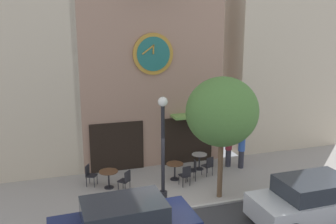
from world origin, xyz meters
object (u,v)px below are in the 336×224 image
object	(u,v)px
pedestrian_maroon	(229,149)
parked_car_silver	(313,200)
cafe_chair_corner	(193,169)
cafe_chair_near_tree	(90,174)
cafe_chair_under_awning	(208,165)
cafe_table_center	(109,175)
street_tree	(222,112)
pedestrian_blue	(241,150)
cafe_chair_by_entrance	(185,174)
street_lamp	(163,149)
cafe_chair_facing_street	(126,179)
cafe_table_center_right	(175,168)
cafe_table_near_curb	(199,158)

from	to	relation	value
pedestrian_maroon	parked_car_silver	world-z (taller)	pedestrian_maroon
cafe_chair_corner	cafe_chair_near_tree	world-z (taller)	same
cafe_chair_under_awning	parked_car_silver	bearing A→B (deg)	-68.67
cafe_table_center	cafe_chair_under_awning	size ratio (longest dim) A/B	0.87
street_tree	pedestrian_blue	xyz separation A→B (m)	(2.29, 2.43, -2.55)
cafe_chair_near_tree	pedestrian_maroon	size ratio (longest dim) A/B	0.54
cafe_chair_under_awning	cafe_table_center	bearing A→B (deg)	178.84
cafe_chair_near_tree	parked_car_silver	bearing A→B (deg)	-36.62
cafe_chair_by_entrance	cafe_chair_near_tree	bearing A→B (deg)	161.54
street_lamp	cafe_chair_by_entrance	size ratio (longest dim) A/B	4.51
cafe_chair_facing_street	cafe_table_center_right	bearing A→B (deg)	13.41
cafe_chair_corner	cafe_chair_under_awning	xyz separation A→B (m)	(0.84, 0.23, 0.00)
cafe_table_center	cafe_chair_near_tree	bearing A→B (deg)	146.73
cafe_table_near_curb	cafe_chair_corner	world-z (taller)	cafe_chair_corner
street_tree	cafe_table_center_right	size ratio (longest dim) A/B	6.38
cafe_chair_corner	parked_car_silver	distance (m)	5.13
cafe_chair_under_awning	pedestrian_blue	bearing A→B (deg)	12.49
cafe_chair_facing_street	cafe_chair_near_tree	distance (m)	1.69
cafe_chair_corner	cafe_chair_near_tree	size ratio (longest dim) A/B	1.00
cafe_table_center	cafe_chair_corner	world-z (taller)	cafe_chair_corner
cafe_table_center_right	pedestrian_blue	xyz separation A→B (m)	(3.44, 0.34, 0.32)
cafe_table_center_right	parked_car_silver	world-z (taller)	parked_car_silver
cafe_chair_corner	cafe_table_center_right	bearing A→B (deg)	157.71
cafe_table_center_right	cafe_chair_facing_street	xyz separation A→B (m)	(-2.28, -0.54, -0.01)
street_lamp	cafe_chair_facing_street	bearing A→B (deg)	136.07
cafe_table_center	pedestrian_blue	world-z (taller)	pedestrian_blue
street_lamp	pedestrian_blue	xyz separation A→B (m)	(4.50, 2.06, -1.20)
cafe_chair_corner	street_tree	bearing A→B (deg)	-76.76
cafe_chair_facing_street	parked_car_silver	world-z (taller)	parked_car_silver
street_lamp	cafe_table_near_curb	bearing A→B (deg)	44.51
cafe_table_center	cafe_chair_near_tree	world-z (taller)	cafe_chair_near_tree
pedestrian_maroon	cafe_chair_near_tree	bearing A→B (deg)	-178.32
cafe_chair_by_entrance	pedestrian_blue	world-z (taller)	pedestrian_blue
cafe_table_center_right	street_tree	bearing A→B (deg)	-61.12
cafe_table_center	cafe_table_center_right	distance (m)	2.88
street_lamp	pedestrian_maroon	xyz separation A→B (m)	(3.99, 2.41, -1.20)
cafe_chair_by_entrance	cafe_chair_facing_street	bearing A→B (deg)	174.60
cafe_chair_facing_street	street_tree	bearing A→B (deg)	-24.21
cafe_table_center	cafe_chair_by_entrance	size ratio (longest dim) A/B	0.87
cafe_table_center	pedestrian_blue	xyz separation A→B (m)	(6.32, 0.32, 0.31)
cafe_chair_facing_street	parked_car_silver	xyz separation A→B (m)	(5.65, -4.15, 0.23)
cafe_chair_facing_street	pedestrian_blue	distance (m)	5.80
street_tree	cafe_table_center_right	world-z (taller)	street_tree
street_lamp	pedestrian_blue	bearing A→B (deg)	24.66
cafe_chair_facing_street	cafe_table_near_curb	bearing A→B (deg)	19.27
cafe_chair_near_tree	street_tree	bearing A→B (deg)	-28.48
street_lamp	cafe_chair_under_awning	size ratio (longest dim) A/B	4.51
cafe_chair_facing_street	cafe_chair_under_awning	distance (m)	3.87
cafe_chair_corner	pedestrian_blue	size ratio (longest dim) A/B	0.54
cafe_table_center_right	pedestrian_blue	bearing A→B (deg)	5.69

